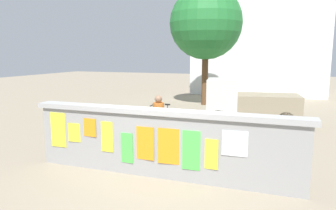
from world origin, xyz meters
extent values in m
plane|color=gray|center=(0.00, 8.00, 0.00)|extent=(60.00, 60.00, 0.00)
cube|color=gray|center=(0.00, 0.00, 0.74)|extent=(6.38, 0.30, 1.48)
cube|color=#A2A2A2|center=(0.00, 0.00, 1.54)|extent=(6.58, 0.42, 0.12)
cube|color=yellow|center=(-2.74, -0.16, 0.93)|extent=(0.45, 0.02, 0.90)
cube|color=yellow|center=(-2.26, -0.16, 0.90)|extent=(0.35, 0.03, 0.48)
cube|color=orange|center=(-1.79, -0.16, 1.06)|extent=(0.36, 0.03, 0.45)
cube|color=yellow|center=(-1.32, -0.16, 0.87)|extent=(0.31, 0.01, 0.75)
cube|color=#4CD84C|center=(-0.79, -0.16, 0.65)|extent=(0.31, 0.02, 0.72)
cube|color=orange|center=(-0.32, -0.16, 0.81)|extent=(0.44, 0.03, 0.78)
cube|color=orange|center=(0.25, -0.16, 0.80)|extent=(0.50, 0.04, 0.82)
cube|color=#4CD84C|center=(0.78, -0.16, 0.76)|extent=(0.40, 0.02, 0.88)
cube|color=yellow|center=(1.23, -0.16, 0.72)|extent=(0.29, 0.02, 0.66)
cube|color=silver|center=(1.71, -0.16, 1.01)|extent=(0.53, 0.02, 0.54)
cylinder|color=black|center=(0.35, 5.46, 0.35)|extent=(0.72, 0.29, 0.70)
cylinder|color=black|center=(0.18, 6.75, 0.35)|extent=(0.72, 0.29, 0.70)
cylinder|color=black|center=(2.83, 5.80, 0.35)|extent=(0.72, 0.29, 0.70)
cylinder|color=black|center=(2.65, 7.09, 0.35)|extent=(0.72, 0.29, 0.70)
cube|color=silver|center=(0.36, 6.12, 1.10)|extent=(1.39, 1.65, 1.50)
cube|color=gray|center=(2.15, 6.36, 0.80)|extent=(2.58, 1.81, 0.90)
cylinder|color=black|center=(1.93, 2.01, 0.30)|extent=(0.61, 0.15, 0.60)
cylinder|color=black|center=(0.63, 2.13, 0.30)|extent=(0.61, 0.17, 0.60)
cube|color=silver|center=(1.28, 2.07, 0.58)|extent=(1.02, 0.33, 0.32)
cube|color=black|center=(1.08, 2.09, 0.76)|extent=(0.58, 0.27, 0.10)
cube|color=#262626|center=(1.83, 2.02, 0.85)|extent=(0.09, 0.56, 0.03)
cylinder|color=black|center=(-2.14, 4.49, 0.33)|extent=(0.66, 0.11, 0.66)
cylinder|color=black|center=(-1.10, 4.61, 0.33)|extent=(0.66, 0.11, 0.66)
cube|color=#1933A5|center=(-1.62, 4.55, 0.51)|extent=(0.95, 0.14, 0.06)
cylinder|color=#1933A5|center=(-1.47, 4.57, 0.73)|extent=(0.03, 0.03, 0.40)
cube|color=black|center=(-1.47, 4.57, 0.93)|extent=(0.21, 0.10, 0.05)
cube|color=black|center=(-2.09, 4.50, 0.88)|extent=(0.09, 0.44, 0.03)
cylinder|color=#338CBF|center=(-0.92, 2.00, 0.40)|extent=(0.12, 0.12, 0.80)
cylinder|color=#338CBF|center=(-0.81, 2.14, 0.40)|extent=(0.12, 0.12, 0.80)
cylinder|color=#BF6626|center=(-0.86, 2.07, 1.10)|extent=(0.48, 0.48, 0.60)
sphere|color=#8C664C|center=(-0.86, 2.07, 1.51)|extent=(0.22, 0.22, 0.22)
cylinder|color=brown|center=(-1.42, 10.63, 1.57)|extent=(0.35, 0.35, 3.14)
sphere|color=#226F30|center=(-1.42, 10.63, 4.54)|extent=(3.99, 3.99, 3.99)
cube|color=white|center=(1.00, 17.54, 3.91)|extent=(9.01, 5.12, 7.82)
camera|label=1|loc=(2.49, -6.43, 2.83)|focal=32.97mm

